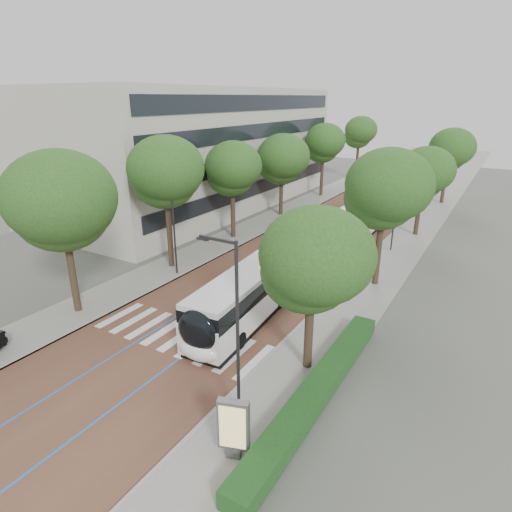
% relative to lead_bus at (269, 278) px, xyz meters
% --- Properties ---
extents(ground, '(160.00, 160.00, 0.00)m').
position_rel_lead_bus_xyz_m(ground, '(-2.23, -7.74, -1.63)').
color(ground, '#51544C').
rests_on(ground, ground).
extents(road, '(11.00, 140.00, 0.02)m').
position_rel_lead_bus_xyz_m(road, '(-2.23, 32.26, -1.62)').
color(road, brown).
rests_on(road, ground).
extents(sidewalk_left, '(4.00, 140.00, 0.12)m').
position_rel_lead_bus_xyz_m(sidewalk_left, '(-9.73, 32.26, -1.57)').
color(sidewalk_left, gray).
rests_on(sidewalk_left, ground).
extents(sidewalk_right, '(4.00, 140.00, 0.12)m').
position_rel_lead_bus_xyz_m(sidewalk_right, '(5.27, 32.26, -1.57)').
color(sidewalk_right, gray).
rests_on(sidewalk_right, ground).
extents(kerb_left, '(0.20, 140.00, 0.14)m').
position_rel_lead_bus_xyz_m(kerb_left, '(-7.83, 32.26, -1.57)').
color(kerb_left, gray).
rests_on(kerb_left, ground).
extents(kerb_right, '(0.20, 140.00, 0.14)m').
position_rel_lead_bus_xyz_m(kerb_right, '(3.37, 32.26, -1.57)').
color(kerb_right, gray).
rests_on(kerb_right, ground).
extents(zebra_crossing, '(10.55, 3.60, 0.01)m').
position_rel_lead_bus_xyz_m(zebra_crossing, '(-2.03, -6.74, -1.60)').
color(zebra_crossing, silver).
rests_on(zebra_crossing, ground).
extents(lane_line_left, '(0.12, 126.00, 0.01)m').
position_rel_lead_bus_xyz_m(lane_line_left, '(-3.83, 32.26, -1.60)').
color(lane_line_left, '#225EAA').
rests_on(lane_line_left, road).
extents(lane_line_right, '(0.12, 126.00, 0.01)m').
position_rel_lead_bus_xyz_m(lane_line_right, '(-0.63, 32.26, -1.60)').
color(lane_line_right, '#225EAA').
rests_on(lane_line_right, road).
extents(office_building, '(18.11, 40.00, 14.00)m').
position_rel_lead_bus_xyz_m(office_building, '(-21.70, 20.26, 5.37)').
color(office_building, '#B2B0A5').
rests_on(office_building, ground).
extents(hedge, '(1.20, 14.00, 0.80)m').
position_rel_lead_bus_xyz_m(hedge, '(6.87, -7.74, -1.11)').
color(hedge, '#143C15').
rests_on(hedge, sidewalk_right).
extents(streetlight_near, '(1.82, 0.20, 8.00)m').
position_rel_lead_bus_xyz_m(streetlight_near, '(4.39, -10.74, 3.19)').
color(streetlight_near, '#29292C').
rests_on(streetlight_near, sidewalk_right).
extents(streetlight_far, '(1.82, 0.20, 8.00)m').
position_rel_lead_bus_xyz_m(streetlight_far, '(4.39, 14.26, 3.19)').
color(streetlight_far, '#29292C').
rests_on(streetlight_far, sidewalk_right).
extents(lamp_post_left, '(0.14, 0.14, 8.00)m').
position_rel_lead_bus_xyz_m(lamp_post_left, '(-8.33, 0.26, 2.49)').
color(lamp_post_left, '#29292C').
rests_on(lamp_post_left, sidewalk_left).
extents(trees_left, '(6.46, 60.80, 9.86)m').
position_rel_lead_bus_xyz_m(trees_left, '(-9.73, 13.82, 5.24)').
color(trees_left, black).
rests_on(trees_left, ground).
extents(trees_right, '(5.89, 47.47, 9.35)m').
position_rel_lead_bus_xyz_m(trees_right, '(5.47, 14.24, 4.65)').
color(trees_right, black).
rests_on(trees_right, ground).
extents(lead_bus, '(3.78, 18.52, 3.20)m').
position_rel_lead_bus_xyz_m(lead_bus, '(0.00, 0.00, 0.00)').
color(lead_bus, black).
rests_on(lead_bus, ground).
extents(bus_queued_0, '(2.56, 12.40, 3.20)m').
position_rel_lead_bus_xyz_m(bus_queued_0, '(0.58, 16.45, -0.00)').
color(bus_queued_0, white).
rests_on(bus_queued_0, ground).
extents(bus_queued_1, '(3.35, 12.54, 3.20)m').
position_rel_lead_bus_xyz_m(bus_queued_1, '(1.17, 28.88, -0.00)').
color(bus_queued_1, white).
rests_on(bus_queued_1, ground).
extents(bus_queued_2, '(3.00, 12.49, 3.20)m').
position_rel_lead_bus_xyz_m(bus_queued_2, '(0.95, 42.34, -0.00)').
color(bus_queued_2, white).
rests_on(bus_queued_2, ground).
extents(ad_panel, '(1.24, 0.69, 2.49)m').
position_rel_lead_bus_xyz_m(ad_panel, '(5.48, -12.49, -0.20)').
color(ad_panel, '#59595B').
rests_on(ad_panel, sidewalk_right).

